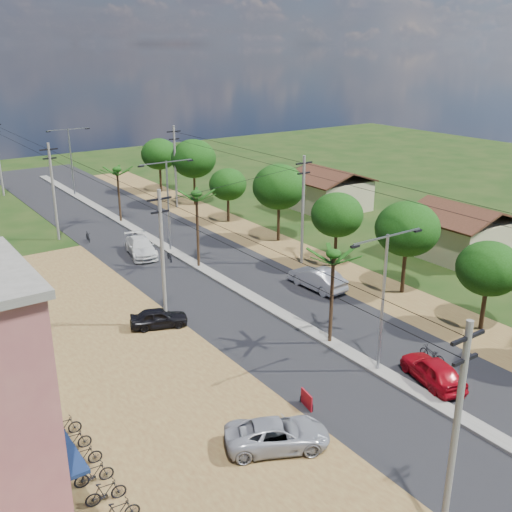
# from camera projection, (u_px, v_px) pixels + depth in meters

# --- Properties ---
(ground) EXTENTS (160.00, 160.00, 0.00)m
(ground) POSITION_uv_depth(u_px,v_px,m) (377.00, 371.00, 33.33)
(ground) COLOR black
(ground) RESTS_ON ground
(road) EXTENTS (12.00, 110.00, 0.04)m
(road) POSITION_uv_depth(u_px,v_px,m) (232.00, 287.00, 44.92)
(road) COLOR black
(road) RESTS_ON ground
(median) EXTENTS (1.00, 90.00, 0.18)m
(median) POSITION_uv_depth(u_px,v_px,m) (211.00, 274.00, 47.22)
(median) COLOR #605E56
(median) RESTS_ON ground
(dirt_lot_west) EXTENTS (18.00, 46.00, 0.04)m
(dirt_lot_west) POSITION_uv_depth(u_px,v_px,m) (64.00, 391.00, 31.42)
(dirt_lot_west) COLOR brown
(dirt_lot_west) RESTS_ON ground
(dirt_shoulder_east) EXTENTS (5.00, 90.00, 0.03)m
(dirt_shoulder_east) POSITION_uv_depth(u_px,v_px,m) (318.00, 264.00, 49.50)
(dirt_shoulder_east) COLOR brown
(dirt_shoulder_east) RESTS_ON ground
(house_east_near) EXTENTS (7.60, 7.50, 4.60)m
(house_east_near) POSITION_uv_depth(u_px,v_px,m) (460.00, 228.00, 51.04)
(house_east_near) COLOR tan
(house_east_near) RESTS_ON ground
(house_east_far) EXTENTS (7.60, 7.50, 4.60)m
(house_east_far) POSITION_uv_depth(u_px,v_px,m) (329.00, 188.00, 65.50)
(house_east_far) COLOR tan
(house_east_far) RESTS_ON ground
(tree_east_b) EXTENTS (4.00, 4.00, 5.83)m
(tree_east_b) POSITION_uv_depth(u_px,v_px,m) (489.00, 269.00, 36.97)
(tree_east_b) COLOR black
(tree_east_b) RESTS_ON ground
(tree_east_c) EXTENTS (4.60, 4.60, 6.83)m
(tree_east_c) POSITION_uv_depth(u_px,v_px,m) (407.00, 229.00, 42.35)
(tree_east_c) COLOR black
(tree_east_c) RESTS_ON ground
(tree_east_d) EXTENTS (4.20, 4.20, 6.13)m
(tree_east_d) POSITION_uv_depth(u_px,v_px,m) (337.00, 215.00, 47.77)
(tree_east_d) COLOR black
(tree_east_d) RESTS_ON ground
(tree_east_e) EXTENTS (4.80, 4.80, 7.14)m
(tree_east_e) POSITION_uv_depth(u_px,v_px,m) (279.00, 187.00, 53.81)
(tree_east_e) COLOR black
(tree_east_e) RESTS_ON ground
(tree_east_f) EXTENTS (3.80, 3.80, 5.52)m
(tree_east_f) POSITION_uv_depth(u_px,v_px,m) (228.00, 184.00, 60.19)
(tree_east_f) COLOR black
(tree_east_f) RESTS_ON ground
(tree_east_g) EXTENTS (5.00, 5.00, 7.38)m
(tree_east_g) POSITION_uv_depth(u_px,v_px,m) (194.00, 159.00, 66.24)
(tree_east_g) COLOR black
(tree_east_g) RESTS_ON ground
(tree_east_h) EXTENTS (4.40, 4.40, 6.52)m
(tree_east_h) POSITION_uv_depth(u_px,v_px,m) (159.00, 154.00, 72.47)
(tree_east_h) COLOR black
(tree_east_h) RESTS_ON ground
(palm_median_near) EXTENTS (2.00, 2.00, 6.15)m
(palm_median_near) POSITION_uv_depth(u_px,v_px,m) (333.00, 258.00, 34.57)
(palm_median_near) COLOR black
(palm_median_near) RESTS_ON ground
(palm_median_mid) EXTENTS (2.00, 2.00, 6.55)m
(palm_median_mid) POSITION_uv_depth(u_px,v_px,m) (196.00, 197.00, 46.82)
(palm_median_mid) COLOR black
(palm_median_mid) RESTS_ON ground
(palm_median_far) EXTENTS (2.00, 2.00, 5.85)m
(palm_median_far) POSITION_uv_depth(u_px,v_px,m) (117.00, 172.00, 59.41)
(palm_median_far) COLOR black
(palm_median_far) RESTS_ON ground
(streetlight_near) EXTENTS (5.10, 0.18, 8.00)m
(streetlight_near) POSITION_uv_depth(u_px,v_px,m) (384.00, 292.00, 31.73)
(streetlight_near) COLOR gray
(streetlight_near) RESTS_ON ground
(streetlight_mid) EXTENTS (5.10, 0.18, 8.00)m
(streetlight_mid) POSITION_uv_depth(u_px,v_px,m) (168.00, 198.00, 51.06)
(streetlight_mid) COLOR gray
(streetlight_mid) RESTS_ON ground
(streetlight_far) EXTENTS (5.10, 0.18, 8.00)m
(streetlight_far) POSITION_uv_depth(u_px,v_px,m) (71.00, 156.00, 70.39)
(streetlight_far) COLOR gray
(streetlight_far) RESTS_ON ground
(utility_pole_w_a) EXTENTS (1.60, 0.24, 9.00)m
(utility_pole_w_a) POSITION_uv_depth(u_px,v_px,m) (455.00, 434.00, 20.24)
(utility_pole_w_a) COLOR #605E56
(utility_pole_w_a) RESTS_ON ground
(utility_pole_w_b) EXTENTS (1.60, 0.24, 9.00)m
(utility_pole_w_b) POSITION_uv_depth(u_px,v_px,m) (162.00, 256.00, 37.25)
(utility_pole_w_b) COLOR #605E56
(utility_pole_w_b) RESTS_ON ground
(utility_pole_w_c) EXTENTS (1.60, 0.24, 9.00)m
(utility_pole_w_c) POSITION_uv_depth(u_px,v_px,m) (53.00, 190.00, 54.26)
(utility_pole_w_c) COLOR #605E56
(utility_pole_w_c) RESTS_ON ground
(utility_pole_e_b) EXTENTS (1.60, 0.24, 9.00)m
(utility_pole_e_b) POSITION_uv_depth(u_px,v_px,m) (303.00, 208.00, 48.15)
(utility_pole_e_b) COLOR #605E56
(utility_pole_e_b) RESTS_ON ground
(utility_pole_e_c) EXTENTS (1.60, 0.24, 9.00)m
(utility_pole_e_c) POSITION_uv_depth(u_px,v_px,m) (175.00, 165.00, 65.16)
(utility_pole_e_c) COLOR #605E56
(utility_pole_e_c) RESTS_ON ground
(car_red_near) EXTENTS (2.82, 4.60, 1.46)m
(car_red_near) POSITION_uv_depth(u_px,v_px,m) (433.00, 371.00, 31.93)
(car_red_near) COLOR maroon
(car_red_near) RESTS_ON ground
(car_silver_mid) EXTENTS (1.89, 4.93, 1.60)m
(car_silver_mid) POSITION_uv_depth(u_px,v_px,m) (317.00, 279.00, 44.31)
(car_silver_mid) COLOR #A3A4AB
(car_silver_mid) RESTS_ON ground
(car_white_far) EXTENTS (3.18, 5.50, 1.50)m
(car_white_far) POSITION_uv_depth(u_px,v_px,m) (141.00, 247.00, 51.37)
(car_white_far) COLOR beige
(car_white_far) RESTS_ON ground
(car_parked_silver) EXTENTS (5.21, 4.03, 1.32)m
(car_parked_silver) POSITION_uv_depth(u_px,v_px,m) (277.00, 435.00, 26.83)
(car_parked_silver) COLOR #A3A4AB
(car_parked_silver) RESTS_ON ground
(car_parked_dark) EXTENTS (3.94, 2.67, 1.25)m
(car_parked_dark) POSITION_uv_depth(u_px,v_px,m) (159.00, 318.00, 38.35)
(car_parked_dark) COLOR black
(car_parked_dark) RESTS_ON ground
(moto_rider_east) EXTENTS (0.62, 1.75, 0.92)m
(moto_rider_east) POSITION_uv_depth(u_px,v_px,m) (432.00, 354.00, 34.20)
(moto_rider_east) COLOR black
(moto_rider_east) RESTS_ON ground
(moto_rider_west_a) EXTENTS (0.90, 1.62, 0.81)m
(moto_rider_west_a) POSITION_uv_depth(u_px,v_px,m) (170.00, 256.00, 50.20)
(moto_rider_west_a) COLOR black
(moto_rider_west_a) RESTS_ON ground
(moto_rider_west_b) EXTENTS (0.66, 1.58, 0.92)m
(moto_rider_west_b) POSITION_uv_depth(u_px,v_px,m) (88.00, 237.00, 55.03)
(moto_rider_west_b) COLOR black
(moto_rider_west_b) RESTS_ON ground
(roadside_sign) EXTENTS (0.26, 1.06, 0.88)m
(roadside_sign) POSITION_uv_depth(u_px,v_px,m) (307.00, 400.00, 29.86)
(roadside_sign) COLOR maroon
(roadside_sign) RESTS_ON ground
(parked_scooter_row) EXTENTS (1.71, 9.76, 1.00)m
(parked_scooter_row) POSITION_uv_depth(u_px,v_px,m) (100.00, 483.00, 24.13)
(parked_scooter_row) COLOR black
(parked_scooter_row) RESTS_ON ground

